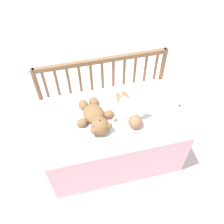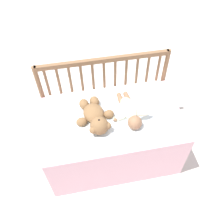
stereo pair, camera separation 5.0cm
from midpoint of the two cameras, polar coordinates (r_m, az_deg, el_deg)
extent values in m
plane|color=silver|center=(2.31, -0.56, -9.18)|extent=(12.00, 12.00, 0.00)
cube|color=#EDB7C6|center=(2.09, -0.62, -5.70)|extent=(1.07, 0.63, 0.51)
cylinder|color=brown|center=(2.19, -16.03, 1.32)|extent=(0.04, 0.04, 0.81)
cylinder|color=brown|center=(2.30, 10.04, 5.92)|extent=(0.04, 0.04, 0.81)
cube|color=brown|center=(1.92, -3.12, 11.70)|extent=(1.03, 0.03, 0.04)
cylinder|color=brown|center=(2.01, -15.71, 6.01)|extent=(0.02, 0.02, 0.27)
cylinder|color=brown|center=(2.01, -13.17, 6.51)|extent=(0.02, 0.02, 0.27)
cylinder|color=brown|center=(2.00, -10.61, 6.99)|extent=(0.02, 0.02, 0.27)
cylinder|color=brown|center=(2.00, -8.04, 7.46)|extent=(0.02, 0.02, 0.27)
cylinder|color=brown|center=(2.01, -5.48, 7.91)|extent=(0.02, 0.02, 0.27)
cylinder|color=brown|center=(2.02, -2.93, 8.35)|extent=(0.02, 0.02, 0.27)
cylinder|color=brown|center=(2.03, -0.40, 8.76)|extent=(0.02, 0.02, 0.27)
cylinder|color=brown|center=(2.05, 2.09, 9.15)|extent=(0.02, 0.02, 0.27)
cylinder|color=brown|center=(2.07, 4.54, 9.52)|extent=(0.02, 0.02, 0.27)
cylinder|color=brown|center=(2.09, 6.95, 9.86)|extent=(0.02, 0.02, 0.27)
cylinder|color=brown|center=(2.12, 9.30, 10.18)|extent=(0.02, 0.02, 0.27)
cube|color=white|center=(1.91, -0.80, -0.43)|extent=(0.76, 0.50, 0.01)
ellipsoid|color=olive|center=(1.86, -5.00, -0.37)|extent=(0.18, 0.20, 0.09)
sphere|color=olive|center=(1.77, -3.54, -3.24)|extent=(0.13, 0.13, 0.13)
sphere|color=beige|center=(1.74, -3.60, -2.52)|extent=(0.06, 0.06, 0.06)
sphere|color=black|center=(1.72, -3.64, -2.05)|extent=(0.02, 0.02, 0.02)
sphere|color=olive|center=(1.76, -1.65, -3.21)|extent=(0.05, 0.05, 0.05)
sphere|color=olive|center=(1.74, -4.94, -4.28)|extent=(0.05, 0.05, 0.05)
ellipsoid|color=olive|center=(1.87, -1.53, -0.56)|extent=(0.09, 0.08, 0.07)
ellipsoid|color=olive|center=(1.84, -7.65, -2.51)|extent=(0.09, 0.08, 0.07)
ellipsoid|color=olive|center=(1.95, -4.95, 2.29)|extent=(0.09, 0.10, 0.07)
ellipsoid|color=olive|center=(1.94, -7.29, 1.57)|extent=(0.09, 0.10, 0.07)
ellipsoid|color=#EAEACC|center=(1.91, 2.95, 0.95)|extent=(0.13, 0.24, 0.08)
sphere|color=#936B4C|center=(1.81, 4.55, -2.25)|extent=(0.11, 0.11, 0.11)
ellipsoid|color=#EAEACC|center=(1.85, 6.62, -0.05)|extent=(0.11, 0.05, 0.04)
ellipsoid|color=#EAEACC|center=(1.87, 0.94, -1.32)|extent=(0.11, 0.05, 0.04)
sphere|color=#936B4C|center=(1.92, 6.96, 0.05)|extent=(0.03, 0.03, 0.03)
sphere|color=#936B4C|center=(1.86, 0.05, -1.68)|extent=(0.03, 0.03, 0.03)
ellipsoid|color=#936B4C|center=(2.00, 2.59, 3.28)|extent=(0.05, 0.11, 0.05)
ellipsoid|color=#936B4C|center=(1.98, 1.04, 2.92)|extent=(0.05, 0.11, 0.05)
sphere|color=#936B4C|center=(2.03, 2.09, 4.30)|extent=(0.04, 0.04, 0.04)
sphere|color=#936B4C|center=(2.02, 0.57, 3.96)|extent=(0.04, 0.04, 0.04)
camera|label=1|loc=(0.03, -90.78, -0.95)|focal=40.00mm
camera|label=2|loc=(0.03, 89.22, 0.95)|focal=40.00mm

